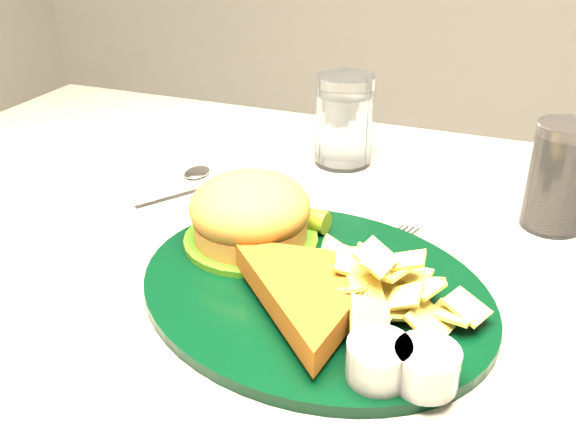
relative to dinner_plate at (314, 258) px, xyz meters
name	(u,v)px	position (x,y,z in m)	size (l,w,h in m)	color
dinner_plate	(314,258)	(0.00, 0.00, 0.00)	(0.35, 0.29, 0.08)	black
water_glass	(344,120)	(-0.07, 0.31, 0.02)	(0.08, 0.08, 0.12)	white
cola_glass	(560,177)	(0.20, 0.22, 0.02)	(0.07, 0.07, 0.12)	black
fork_napkin	(380,283)	(0.06, 0.03, -0.03)	(0.13, 0.17, 0.01)	silver
spoon	(176,195)	(-0.22, 0.13, -0.03)	(0.04, 0.15, 0.01)	white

